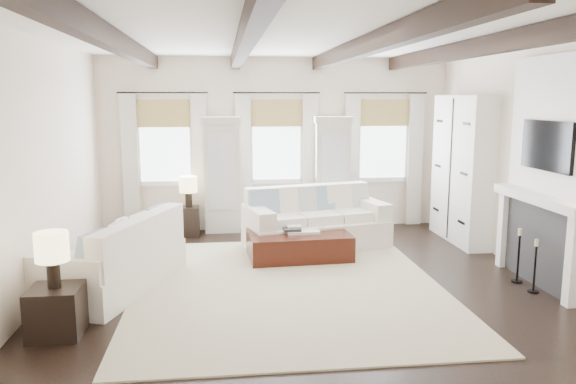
{
  "coord_description": "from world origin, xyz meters",
  "views": [
    {
      "loc": [
        -1.04,
        -6.75,
        2.45
      ],
      "look_at": [
        -0.11,
        0.96,
        1.15
      ],
      "focal_mm": 35.0,
      "sensor_mm": 36.0,
      "label": 1
    }
  ],
  "objects": [
    {
      "name": "ground",
      "position": [
        0.0,
        0.0,
        0.0
      ],
      "size": [
        7.5,
        7.5,
        0.0
      ],
      "primitive_type": "plane",
      "color": "black",
      "rests_on": "ground"
    },
    {
      "name": "room_shell",
      "position": [
        0.75,
        0.9,
        1.89
      ],
      "size": [
        6.54,
        7.54,
        3.22
      ],
      "color": "#F2E0CA",
      "rests_on": "ground"
    },
    {
      "name": "area_rug",
      "position": [
        -0.19,
        0.27,
        0.01
      ],
      "size": [
        3.98,
        4.69,
        0.02
      ],
      "primitive_type": "cube",
      "color": "#BFB595",
      "rests_on": "ground"
    },
    {
      "name": "sofa_back",
      "position": [
        0.5,
        2.29,
        0.41
      ],
      "size": [
        2.49,
        1.56,
        0.99
      ],
      "color": "white",
      "rests_on": "ground"
    },
    {
      "name": "sofa_left",
      "position": [
        -2.37,
        0.47,
        0.38
      ],
      "size": [
        1.71,
        2.44,
        0.96
      ],
      "color": "white",
      "rests_on": "ground"
    },
    {
      "name": "ottoman",
      "position": [
        0.13,
        1.59,
        0.2
      ],
      "size": [
        1.59,
        1.05,
        0.4
      ],
      "primitive_type": "cube",
      "rotation": [
        0.0,
        0.0,
        0.06
      ],
      "color": "black",
      "rests_on": "ground"
    },
    {
      "name": "tray",
      "position": [
        0.19,
        1.63,
        0.42
      ],
      "size": [
        0.52,
        0.41,
        0.04
      ],
      "primitive_type": "cube",
      "rotation": [
        0.0,
        0.0,
        0.06
      ],
      "color": "white",
      "rests_on": "ottoman"
    },
    {
      "name": "book_lower",
      "position": [
        0.02,
        1.56,
        0.46
      ],
      "size": [
        0.27,
        0.21,
        0.04
      ],
      "primitive_type": "cube",
      "rotation": [
        0.0,
        0.0,
        0.06
      ],
      "color": "#262628",
      "rests_on": "tray"
    },
    {
      "name": "book_upper",
      "position": [
        0.07,
        1.62,
        0.5
      ],
      "size": [
        0.23,
        0.18,
        0.03
      ],
      "primitive_type": "cube",
      "rotation": [
        0.0,
        0.0,
        0.06
      ],
      "color": "beige",
      "rests_on": "book_lower"
    },
    {
      "name": "side_table_front",
      "position": [
        -2.77,
        -0.96,
        0.26
      ],
      "size": [
        0.52,
        0.52,
        0.52
      ],
      "primitive_type": "cube",
      "color": "black",
      "rests_on": "ground"
    },
    {
      "name": "lamp_front",
      "position": [
        -2.77,
        -0.96,
        0.92
      ],
      "size": [
        0.34,
        0.34,
        0.59
      ],
      "color": "black",
      "rests_on": "side_table_front"
    },
    {
      "name": "side_table_back",
      "position": [
        -1.62,
        3.25,
        0.27
      ],
      "size": [
        0.35,
        0.35,
        0.53
      ],
      "primitive_type": "cube",
      "color": "black",
      "rests_on": "ground"
    },
    {
      "name": "lamp_back",
      "position": [
        -1.62,
        3.25,
        0.9
      ],
      "size": [
        0.32,
        0.32,
        0.55
      ],
      "color": "black",
      "rests_on": "side_table_back"
    },
    {
      "name": "candlestick_near",
      "position": [
        2.9,
        -0.3,
        0.29
      ],
      "size": [
        0.14,
        0.14,
        0.7
      ],
      "color": "black",
      "rests_on": "ground"
    },
    {
      "name": "candlestick_far",
      "position": [
        2.9,
        0.1,
        0.31
      ],
      "size": [
        0.15,
        0.15,
        0.74
      ],
      "color": "black",
      "rests_on": "ground"
    }
  ]
}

